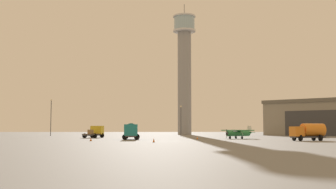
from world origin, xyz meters
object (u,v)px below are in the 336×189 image
truck_flatbed_yellow (95,132)px  light_post_centre (181,118)px  truck_box_blue (309,130)px  truck_fuel_tanker_teal (131,130)px  light_post_north (51,114)px  traffic_cone_mid_apron (197,138)px  traffic_cone_near_right (154,140)px  control_tower (184,66)px  truck_fuel_tanker_orange (309,131)px  traffic_cone_near_left (91,139)px  airplane_green (239,133)px

truck_flatbed_yellow → light_post_centre: bearing=-33.0°
truck_flatbed_yellow → truck_box_blue: truck_box_blue is taller
truck_fuel_tanker_teal → light_post_north: bearing=-149.8°
truck_box_blue → truck_flatbed_yellow: bearing=126.3°
truck_box_blue → traffic_cone_mid_apron: (-28.76, -21.84, -1.47)m
traffic_cone_near_right → control_tower: bearing=83.0°
truck_fuel_tanker_orange → traffic_cone_near_left: truck_fuel_tanker_orange is taller
light_post_centre → traffic_cone_near_right: light_post_centre is taller
truck_fuel_tanker_teal → truck_box_blue: size_ratio=0.91×
airplane_green → truck_flatbed_yellow: truck_flatbed_yellow is taller
airplane_green → truck_fuel_tanker_teal: size_ratio=1.24×
control_tower → traffic_cone_mid_apron: (-1.66, -61.88, -22.54)m
truck_fuel_tanker_orange → traffic_cone_near_left: 35.66m
traffic_cone_near_left → light_post_north: bearing=110.8°
traffic_cone_near_left → truck_fuel_tanker_teal: bearing=57.1°
airplane_green → traffic_cone_near_right: airplane_green is taller
control_tower → traffic_cone_near_left: (-19.87, -72.19, -22.52)m
airplane_green → light_post_centre: (-9.77, 29.20, 3.68)m
light_post_north → traffic_cone_near_right: size_ratio=16.72×
traffic_cone_near_left → traffic_cone_mid_apron: 20.92m
truck_flatbed_yellow → truck_box_blue: size_ratio=0.96×
truck_box_blue → traffic_cone_near_right: (-36.76, -38.81, -1.47)m
truck_fuel_tanker_orange → truck_box_blue: truck_box_blue is taller
truck_fuel_tanker_orange → truck_fuel_tanker_teal: size_ratio=0.89×
truck_fuel_tanker_teal → traffic_cone_near_left: truck_fuel_tanker_teal is taller
truck_flatbed_yellow → traffic_cone_near_left: 25.19m
traffic_cone_near_left → traffic_cone_near_right: 12.18m
truck_fuel_tanker_teal → traffic_cone_mid_apron: 12.37m
light_post_centre → traffic_cone_mid_apron: bearing=-88.1°
truck_flatbed_yellow → traffic_cone_near_right: size_ratio=11.77×
control_tower → airplane_green: 61.58m
airplane_green → truck_fuel_tanker_teal: bearing=-13.3°
truck_flatbed_yellow → light_post_north: size_ratio=0.70×
truck_fuel_tanker_teal → light_post_north: light_post_north is taller
control_tower → traffic_cone_near_left: 78.19m
truck_box_blue → traffic_cone_near_right: 53.47m
light_post_north → traffic_cone_mid_apron: light_post_north is taller
airplane_green → traffic_cone_mid_apron: bearing=-0.4°
traffic_cone_near_left → truck_fuel_tanker_orange: bearing=0.4°
light_post_north → traffic_cone_near_left: size_ratio=15.80×
light_post_north → light_post_centre: bearing=-5.2°
light_post_north → truck_box_blue: bearing=-13.2°
truck_fuel_tanker_teal → control_tower: bearing=165.6°
traffic_cone_near_left → light_post_centre: bearing=68.9°
truck_box_blue → traffic_cone_near_right: bearing=164.7°
truck_flatbed_yellow → traffic_cone_mid_apron: 25.71m
control_tower → traffic_cone_near_left: bearing=-105.4°
traffic_cone_near_left → truck_flatbed_yellow: bearing=96.5°
traffic_cone_near_right → traffic_cone_mid_apron: size_ratio=1.02×
truck_fuel_tanker_teal → traffic_cone_near_left: bearing=-34.9°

